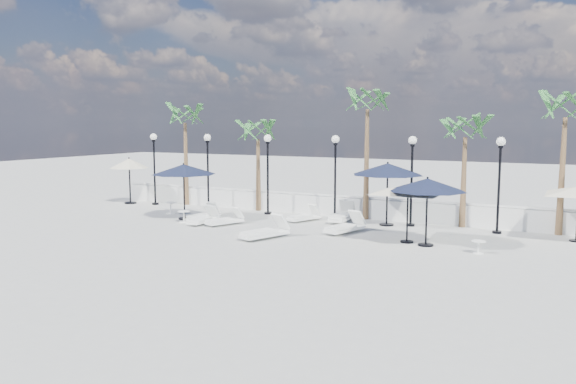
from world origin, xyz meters
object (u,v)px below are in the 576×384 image
at_px(lounger_3, 203,219).
at_px(parasol_navy_mid, 388,169).
at_px(parasol_cream_small, 129,164).
at_px(lounger_0, 204,215).
at_px(parasol_navy_right, 427,185).
at_px(parasol_navy_left, 184,170).
at_px(lounger_6, 345,227).
at_px(lounger_2, 304,216).
at_px(lounger_1, 225,220).
at_px(lounger_5, 342,215).
at_px(lounger_4, 265,232).
at_px(parasol_cream_sq_a, 408,185).

xyz_separation_m(lounger_3, parasol_navy_mid, (7.25, 3.32, 2.19)).
distance_m(lounger_3, parasol_cream_small, 8.24).
height_order(lounger_0, lounger_3, lounger_0).
height_order(lounger_3, parasol_navy_mid, parasol_navy_mid).
relative_size(lounger_0, parasol_navy_mid, 0.60).
height_order(parasol_navy_mid, parasol_navy_right, parasol_navy_mid).
distance_m(parasol_navy_left, parasol_cream_small, 6.43).
height_order(lounger_6, parasol_navy_mid, parasol_navy_mid).
bearing_deg(parasol_navy_left, lounger_2, 21.80).
bearing_deg(parasol_navy_left, lounger_6, 2.42).
bearing_deg(lounger_1, parasol_cream_small, -177.41).
height_order(lounger_5, parasol_navy_right, parasol_navy_right).
distance_m(lounger_0, lounger_1, 1.59).
bearing_deg(parasol_navy_right, lounger_4, -165.05).
xyz_separation_m(parasol_navy_mid, parasol_navy_right, (2.49, -3.30, -0.23)).
xyz_separation_m(lounger_0, lounger_4, (4.47, -2.24, 0.03)).
xyz_separation_m(lounger_5, parasol_cream_sq_a, (3.80, -3.08, 1.87)).
bearing_deg(lounger_4, lounger_0, 173.77).
bearing_deg(lounger_6, parasol_navy_mid, 84.96).
xyz_separation_m(lounger_1, lounger_6, (5.28, 0.73, 0.03)).
xyz_separation_m(lounger_4, parasol_navy_mid, (3.27, 4.84, 2.15)).
distance_m(parasol_navy_mid, parasol_cream_sq_a, 3.52).
relative_size(lounger_0, lounger_5, 0.84).
bearing_deg(lounger_3, lounger_6, 6.52).
distance_m(lounger_5, parasol_navy_right, 5.96).
height_order(lounger_4, parasol_navy_left, parasol_navy_left).
bearing_deg(lounger_3, lounger_1, 9.03).
xyz_separation_m(lounger_3, lounger_6, (6.29, 0.92, 0.03)).
relative_size(lounger_1, lounger_2, 1.01).
bearing_deg(parasol_cream_sq_a, lounger_6, 166.39).
height_order(parasol_navy_mid, parasol_cream_sq_a, parasol_navy_mid).
relative_size(parasol_navy_mid, parasol_cream_sq_a, 0.65).
xyz_separation_m(lounger_1, parasol_cream_small, (-8.30, 3.13, 1.96)).
relative_size(lounger_1, lounger_6, 0.86).
distance_m(lounger_1, lounger_2, 3.58).
bearing_deg(lounger_6, lounger_2, 163.98).
bearing_deg(lounger_3, parasol_navy_left, 156.26).
distance_m(lounger_6, parasol_cream_small, 13.92).
distance_m(lounger_2, lounger_5, 1.71).
relative_size(lounger_6, parasol_navy_mid, 0.68).
height_order(lounger_1, lounger_3, lounger_3).
xyz_separation_m(lounger_1, lounger_3, (-1.01, -0.19, 0.01)).
distance_m(lounger_6, parasol_cream_sq_a, 3.36).
distance_m(lounger_2, lounger_4, 4.17).
distance_m(lounger_5, parasol_cream_sq_a, 5.24).
bearing_deg(lounger_5, parasol_cream_small, 175.05).
height_order(lounger_1, lounger_6, lounger_6).
relative_size(lounger_2, parasol_cream_small, 0.70).
height_order(lounger_0, lounger_6, lounger_6).
bearing_deg(lounger_5, parasol_navy_mid, -5.80).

